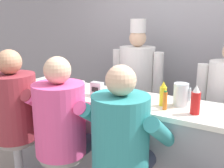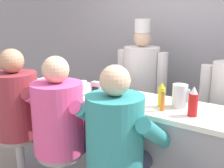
# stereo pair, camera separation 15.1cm
# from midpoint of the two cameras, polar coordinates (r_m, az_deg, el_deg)

# --- Properties ---
(wall_back) EXTENTS (10.00, 0.06, 2.70)m
(wall_back) POSITION_cam_midpoint_polar(r_m,az_deg,el_deg) (3.50, 13.60, 7.63)
(wall_back) COLOR #99999E
(wall_back) RESTS_ON ground_plane
(diner_counter) EXTENTS (2.83, 0.56, 1.01)m
(diner_counter) POSITION_cam_midpoint_polar(r_m,az_deg,el_deg) (2.56, 3.24, -14.18)
(diner_counter) COLOR gray
(diner_counter) RESTS_ON ground_plane
(ketchup_bottle_red) EXTENTS (0.07, 0.07, 0.23)m
(ketchup_bottle_red) POSITION_cam_midpoint_polar(r_m,az_deg,el_deg) (2.06, 15.76, -3.53)
(ketchup_bottle_red) COLOR red
(ketchup_bottle_red) RESTS_ON diner_counter
(mustard_bottle_yellow) EXTENTS (0.06, 0.06, 0.21)m
(mustard_bottle_yellow) POSITION_cam_midpoint_polar(r_m,az_deg,el_deg) (2.20, 9.15, -2.27)
(mustard_bottle_yellow) COLOR yellow
(mustard_bottle_yellow) RESTS_ON diner_counter
(hot_sauce_bottle_orange) EXTENTS (0.03, 0.03, 0.16)m
(hot_sauce_bottle_orange) POSITION_cam_midpoint_polar(r_m,az_deg,el_deg) (2.11, 9.48, -3.62)
(hot_sauce_bottle_orange) COLOR orange
(hot_sauce_bottle_orange) RESTS_ON diner_counter
(water_pitcher_clear) EXTENTS (0.14, 0.12, 0.19)m
(water_pitcher_clear) POSITION_cam_midpoint_polar(r_m,az_deg,el_deg) (2.23, 12.91, -2.27)
(water_pitcher_clear) COLOR silver
(water_pitcher_clear) RESTS_ON diner_counter
(breakfast_plate) EXTENTS (0.25, 0.25, 0.05)m
(breakfast_plate) POSITION_cam_midpoint_polar(r_m,az_deg,el_deg) (2.85, -16.55, -0.66)
(breakfast_plate) COLOR white
(breakfast_plate) RESTS_ON diner_counter
(cereal_bowl) EXTENTS (0.14, 0.14, 0.06)m
(cereal_bowl) POSITION_cam_midpoint_polar(r_m,az_deg,el_deg) (2.35, 4.12, -2.82)
(cereal_bowl) COLOR white
(cereal_bowl) RESTS_ON diner_counter
(coffee_mug_white) EXTENTS (0.13, 0.08, 0.08)m
(coffee_mug_white) POSITION_cam_midpoint_polar(r_m,az_deg,el_deg) (2.72, -8.26, -0.28)
(coffee_mug_white) COLOR white
(coffee_mug_white) RESTS_ON diner_counter
(napkin_dispenser_chrome) EXTENTS (0.12, 0.07, 0.13)m
(napkin_dispenser_chrome) POSITION_cam_midpoint_polar(r_m,az_deg,el_deg) (2.48, -5.01, -1.06)
(napkin_dispenser_chrome) COLOR silver
(napkin_dispenser_chrome) RESTS_ON diner_counter
(diner_seated_maroon) EXTENTS (0.66, 0.65, 1.45)m
(diner_seated_maroon) POSITION_cam_midpoint_polar(r_m,az_deg,el_deg) (2.68, -21.50, -5.32)
(diner_seated_maroon) COLOR #B2B5BA
(diner_seated_maroon) RESTS_ON ground_plane
(diner_seated_pink) EXTENTS (0.64, 0.64, 1.43)m
(diner_seated_pink) POSITION_cam_midpoint_polar(r_m,az_deg,el_deg) (2.27, -12.50, -8.32)
(diner_seated_pink) COLOR #B2B5BA
(diner_seated_pink) RESTS_ON ground_plane
(diner_seated_teal) EXTENTS (0.63, 0.62, 1.42)m
(diner_seated_teal) POSITION_cam_midpoint_polar(r_m,az_deg,el_deg) (1.96, 0.09, -12.02)
(diner_seated_teal) COLOR #B2B5BA
(diner_seated_teal) RESTS_ON ground_plane
(cook_in_whites_near) EXTENTS (0.67, 0.43, 1.72)m
(cook_in_whites_near) POSITION_cam_midpoint_polar(r_m,az_deg,el_deg) (3.26, 4.08, 0.28)
(cook_in_whites_near) COLOR #232328
(cook_in_whites_near) RESTS_ON ground_plane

